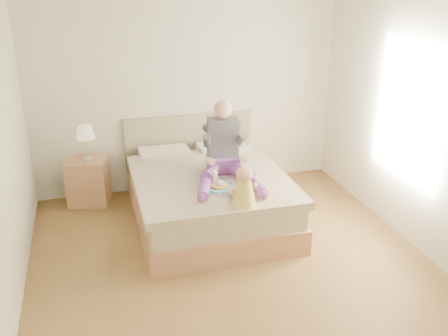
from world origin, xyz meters
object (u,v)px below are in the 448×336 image
object	(u,v)px
bed	(207,193)
nightstand	(89,181)
adult	(225,154)
baby	(244,189)
tray	(229,185)

from	to	relation	value
bed	nightstand	distance (m)	1.56
bed	nightstand	xyz separation A→B (m)	(-1.34, 0.80, -0.02)
adult	baby	world-z (taller)	adult
nightstand	baby	bearing A→B (deg)	-36.74
tray	adult	bearing A→B (deg)	88.54
nightstand	tray	size ratio (longest dim) A/B	1.12
adult	baby	size ratio (longest dim) A/B	2.62
adult	baby	xyz separation A→B (m)	(-0.02, -0.78, -0.08)
baby	tray	bearing A→B (deg)	89.00
adult	tray	bearing A→B (deg)	-90.03
bed	tray	size ratio (longest dim) A/B	4.13
nightstand	adult	xyz separation A→B (m)	(1.51, -0.99, 0.57)
tray	baby	distance (m)	0.44
bed	nightstand	size ratio (longest dim) A/B	3.69
baby	nightstand	bearing A→B (deg)	124.65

